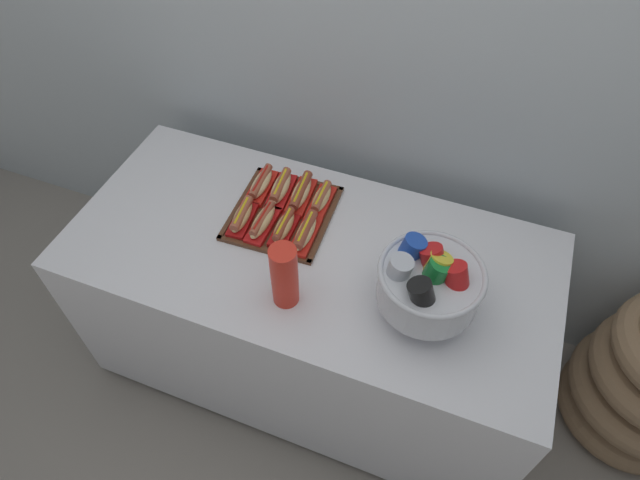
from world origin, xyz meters
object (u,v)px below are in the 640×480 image
at_px(hot_dog_2, 284,227).
at_px(hot_dog_4, 261,184).
at_px(hot_dog_3, 305,233).
at_px(hot_dog_5, 281,188).
at_px(buffet_table, 311,308).
at_px(hot_dog_6, 301,193).
at_px(punch_bowl, 428,283).
at_px(cup_stack, 284,276).
at_px(hot_dog_1, 263,222).
at_px(hot_dog_7, 321,199).
at_px(hot_dog_0, 242,216).
at_px(serving_tray, 283,213).

bearing_deg(hot_dog_2, hot_dog_4, 134.79).
relative_size(hot_dog_3, hot_dog_5, 0.98).
relative_size(buffet_table, hot_dog_5, 8.82).
bearing_deg(hot_dog_3, hot_dog_4, 146.26).
relative_size(hot_dog_4, hot_dog_6, 0.94).
height_order(punch_bowl, cup_stack, punch_bowl).
xyz_separation_m(hot_dog_1, hot_dog_6, (0.07, 0.17, -0.00)).
distance_m(hot_dog_2, cup_stack, 0.27).
xyz_separation_m(hot_dog_1, hot_dog_7, (0.14, 0.17, -0.00)).
bearing_deg(hot_dog_4, buffet_table, -36.02).
distance_m(buffet_table, hot_dog_3, 0.40).
bearing_deg(hot_dog_0, hot_dog_6, 50.24).
bearing_deg(cup_stack, buffet_table, 91.73).
height_order(hot_dog_2, cup_stack, cup_stack).
bearing_deg(hot_dog_6, hot_dog_7, 2.51).
distance_m(hot_dog_4, punch_bowl, 0.72).
bearing_deg(hot_dog_1, buffet_table, -8.50).
height_order(hot_dog_0, hot_dog_1, same).
height_order(hot_dog_3, cup_stack, cup_stack).
bearing_deg(hot_dog_5, buffet_table, -46.17).
distance_m(hot_dog_3, punch_bowl, 0.46).
distance_m(serving_tray, hot_dog_7, 0.14).
height_order(hot_dog_3, hot_dog_7, hot_dog_3).
xyz_separation_m(hot_dog_4, cup_stack, (0.26, -0.39, 0.08)).
relative_size(hot_dog_5, cup_stack, 0.80).
relative_size(hot_dog_2, hot_dog_5, 0.85).
height_order(hot_dog_7, cup_stack, cup_stack).
xyz_separation_m(hot_dog_0, hot_dog_4, (-0.01, 0.16, -0.00)).
relative_size(hot_dog_0, hot_dog_6, 0.89).
relative_size(hot_dog_0, hot_dog_3, 0.94).
bearing_deg(hot_dog_7, hot_dog_4, -177.49).
distance_m(hot_dog_1, hot_dog_5, 0.17).
bearing_deg(hot_dog_1, hot_dog_4, 116.96).
distance_m(buffet_table, hot_dog_4, 0.50).
distance_m(hot_dog_0, hot_dog_4, 0.17).
height_order(serving_tray, cup_stack, cup_stack).
distance_m(serving_tray, hot_dog_6, 0.10).
relative_size(buffet_table, hot_dog_6, 8.59).
xyz_separation_m(hot_dog_2, cup_stack, (0.11, -0.23, 0.08)).
bearing_deg(punch_bowl, hot_dog_2, 165.76).
height_order(hot_dog_5, cup_stack, cup_stack).
height_order(hot_dog_6, cup_stack, cup_stack).
height_order(buffet_table, cup_stack, cup_stack).
height_order(hot_dog_0, hot_dog_2, same).
height_order(hot_dog_4, hot_dog_7, hot_dog_4).
bearing_deg(hot_dog_2, hot_dog_0, -177.49).
height_order(hot_dog_4, punch_bowl, punch_bowl).
distance_m(hot_dog_3, hot_dog_6, 0.18).
distance_m(buffet_table, hot_dog_6, 0.45).
distance_m(hot_dog_2, hot_dog_6, 0.17).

